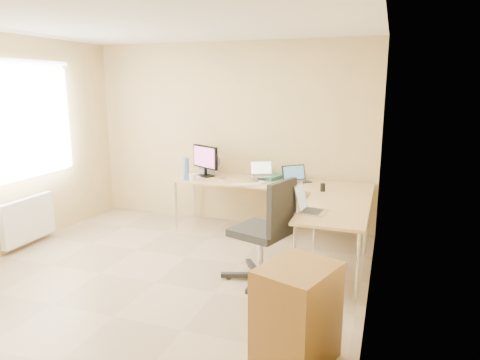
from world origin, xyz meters
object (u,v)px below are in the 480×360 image
(monitor, at_px, (205,161))
(mug, at_px, (193,177))
(desk_return, at_px, (333,241))
(cabinet, at_px, (297,317))
(laptop_center, at_px, (262,169))
(laptop_black, at_px, (297,174))
(keyboard, at_px, (246,185))
(water_bottle, at_px, (186,169))
(office_chair, at_px, (260,234))
(desk_fan, at_px, (217,165))
(desk_main, at_px, (270,208))
(laptop_return, at_px, (312,201))

(monitor, height_order, mug, monitor)
(desk_return, distance_m, cabinet, 1.67)
(laptop_center, relative_size, mug, 2.78)
(laptop_black, bearing_deg, keyboard, 171.50)
(water_bottle, bearing_deg, office_chair, -39.62)
(keyboard, relative_size, desk_fan, 1.31)
(monitor, relative_size, keyboard, 1.38)
(desk_main, bearing_deg, keyboard, -129.92)
(monitor, bearing_deg, laptop_center, 29.87)
(desk_return, distance_m, laptop_black, 1.36)
(water_bottle, distance_m, office_chair, 1.86)
(laptop_black, height_order, keyboard, laptop_black)
(laptop_return, bearing_deg, keyboard, 52.48)
(keyboard, distance_m, desk_fan, 0.80)
(water_bottle, distance_m, laptop_return, 2.13)
(mug, bearing_deg, laptop_center, 22.43)
(laptop_black, xyz_separation_m, keyboard, (-0.58, -0.40, -0.10))
(mug, relative_size, office_chair, 0.10)
(monitor, bearing_deg, cabinet, -25.38)
(laptop_return, bearing_deg, office_chair, 115.99)
(monitor, distance_m, water_bottle, 0.35)
(desk_main, distance_m, mug, 1.13)
(desk_main, xyz_separation_m, cabinet, (0.93, -2.67, -0.01))
(office_chair, bearing_deg, laptop_center, 123.89)
(mug, bearing_deg, desk_fan, 73.71)
(desk_main, xyz_separation_m, laptop_center, (-0.14, 0.06, 0.52))
(desk_fan, height_order, cabinet, desk_fan)
(laptop_black, xyz_separation_m, mug, (-1.34, -0.40, -0.06))
(laptop_center, xyz_separation_m, mug, (-0.87, -0.36, -0.10))
(desk_return, distance_m, monitor, 2.30)
(laptop_black, bearing_deg, office_chair, -134.92)
(water_bottle, bearing_deg, laptop_black, 13.72)
(mug, relative_size, water_bottle, 0.37)
(monitor, xyz_separation_m, mug, (-0.03, -0.35, -0.17))
(keyboard, bearing_deg, desk_fan, 116.39)
(desk_return, bearing_deg, desk_fan, 146.84)
(mug, bearing_deg, cabinet, -50.79)
(desk_return, height_order, laptop_center, laptop_center)
(monitor, distance_m, mug, 0.39)
(office_chair, distance_m, cabinet, 1.41)
(cabinet, bearing_deg, water_bottle, 149.42)
(laptop_black, xyz_separation_m, water_bottle, (-1.46, -0.36, 0.04))
(desk_main, relative_size, monitor, 5.10)
(desk_main, relative_size, office_chair, 2.39)
(water_bottle, height_order, office_chair, office_chair)
(office_chair, bearing_deg, desk_return, 49.07)
(monitor, height_order, laptop_return, monitor)
(water_bottle, xyz_separation_m, office_chair, (1.41, -1.16, -0.38))
(laptop_return, bearing_deg, mug, 67.35)
(mug, relative_size, cabinet, 0.14)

